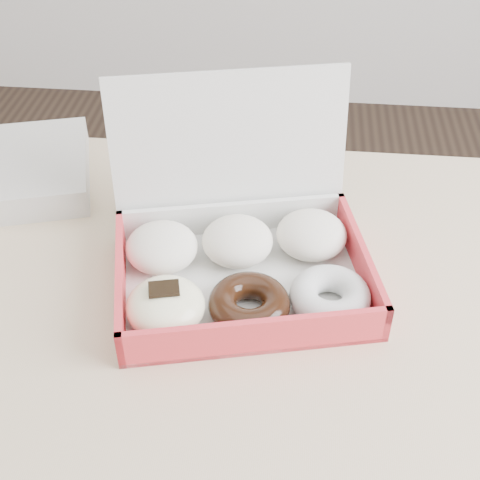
{
  "coord_description": "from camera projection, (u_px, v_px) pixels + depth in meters",
  "views": [
    {
      "loc": [
        0.0,
        -0.49,
        1.3
      ],
      "look_at": [
        -0.06,
        0.11,
        0.8
      ],
      "focal_mm": 50.0,
      "sensor_mm": 36.0,
      "label": 1
    }
  ],
  "objects": [
    {
      "name": "donut_box",
      "position": [
        238.0,
        256.0,
        0.78
      ],
      "size": [
        0.34,
        0.31,
        0.21
      ],
      "rotation": [
        0.0,
        0.0,
        0.23
      ],
      "color": "silver",
      "rests_on": "table"
    },
    {
      "name": "table",
      "position": [
        280.0,
        387.0,
        0.78
      ],
      "size": [
        1.2,
        0.8,
        0.75
      ],
      "color": "tan",
      "rests_on": "ground"
    }
  ]
}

